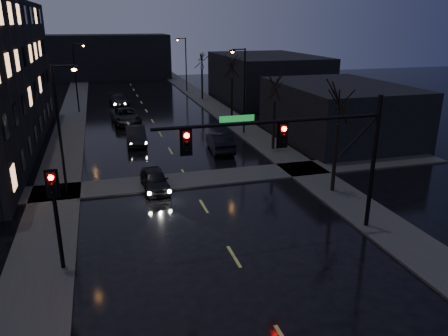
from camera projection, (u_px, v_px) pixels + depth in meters
sidewalk_left at (69, 132)px, 42.50m from camera, size 3.00×140.00×0.12m
sidewalk_right at (235, 122)px, 46.93m from camera, size 3.00×140.00×0.12m
sidewalk_cross at (188, 180)px, 29.68m from camera, size 40.00×3.00×0.12m
commercial_right_near at (338, 112)px, 39.77m from camera, size 10.00×14.00×5.00m
commercial_right_far at (266, 77)px, 60.05m from camera, size 12.00×18.00×6.00m
far_block at (109, 57)px, 81.86m from camera, size 22.00×10.00×8.00m
signal_mast at (307, 143)px, 20.49m from camera, size 11.11×0.41×7.00m
signal_pole_left at (55, 206)px, 18.12m from camera, size 0.35×0.41×4.53m
tree_near at (340, 94)px, 25.80m from camera, size 3.52×3.52×8.08m
tree_mid_a at (275, 80)px, 35.04m from camera, size 3.30×3.30×7.58m
tree_mid_b at (232, 59)px, 45.73m from camera, size 3.74×3.74×8.59m
tree_far at (202, 55)px, 58.66m from camera, size 3.43×3.43×7.88m
streetlight_l_near at (62, 120)px, 25.74m from camera, size 1.53×0.28×8.00m
streetlight_l_far at (77, 72)px, 50.35m from camera, size 1.53×0.28×8.00m
streetlight_r_mid at (242, 84)px, 40.63m from camera, size 1.53×0.28×8.00m
streetlight_r_far at (185, 60)px, 66.15m from camera, size 1.53×0.28×8.00m
oncoming_car_a at (155, 180)px, 27.92m from camera, size 1.68×3.99×1.35m
oncoming_car_b at (136, 135)px, 38.40m from camera, size 1.80×4.78×1.56m
oncoming_car_c at (126, 116)px, 46.14m from camera, size 3.08×5.99×1.62m
oncoming_car_d at (119, 100)px, 55.72m from camera, size 2.64×5.24×1.46m
lead_car at (220, 142)px, 36.32m from camera, size 2.10×5.02×1.61m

